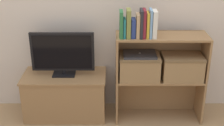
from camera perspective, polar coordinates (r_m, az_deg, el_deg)
ground_plane at (r=3.17m, az=0.01°, el=-11.19°), size 16.00×16.00×0.00m
tv_stand at (r=3.26m, az=-8.66°, el=-5.77°), size 0.83×0.42×0.46m
tv at (r=3.06m, az=-9.18°, el=1.81°), size 0.61×0.14×0.44m
bookshelf_lower_tier at (r=3.24m, az=8.20°, el=-4.71°), size 0.86×0.31×0.46m
bookshelf_upper_tier at (r=3.05m, az=8.68°, el=2.63°), size 0.86×0.31×0.43m
book_forest at (r=2.82m, az=1.51°, el=7.12°), size 0.03×0.14×0.24m
book_teal at (r=2.84m, az=2.12°, el=6.45°), size 0.02×0.13×0.17m
book_olive at (r=2.83m, az=2.85°, el=7.25°), size 0.04×0.14×0.26m
book_navy at (r=2.84m, az=3.72°, el=6.41°), size 0.04×0.12×0.17m
book_tan at (r=2.84m, az=4.56°, el=6.82°), size 0.03×0.13×0.21m
book_charcoal at (r=2.83m, az=5.18°, el=7.21°), size 0.02×0.15×0.25m
book_maroon at (r=2.84m, az=5.72°, el=7.22°), size 0.02×0.14×0.26m
book_mustard at (r=2.84m, az=6.33°, el=6.95°), size 0.02×0.14×0.23m
book_skyblue at (r=2.84m, az=6.87°, el=7.22°), size 0.02×0.14×0.26m
book_ivory at (r=2.85m, az=7.57°, el=7.10°), size 0.04×0.14×0.25m
storage_basket_left at (r=3.02m, az=4.84°, el=-0.47°), size 0.39×0.27×0.24m
storage_basket_right at (r=3.08m, az=12.49°, el=-0.45°), size 0.39×0.27×0.24m
laptop at (r=2.97m, az=4.92°, el=1.62°), size 0.31×0.23×0.02m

